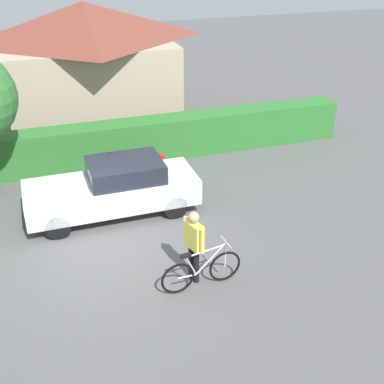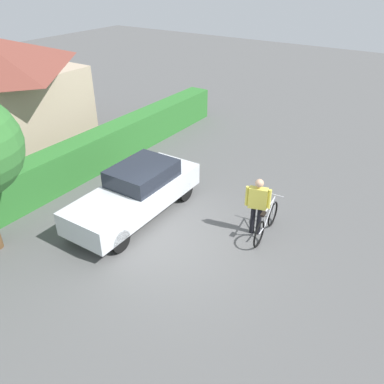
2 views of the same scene
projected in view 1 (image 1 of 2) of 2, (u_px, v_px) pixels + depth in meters
The scene contains 7 objects.
ground_plane at pixel (103, 256), 11.59m from camera, with size 60.00×60.00×0.00m, color #545454.
hedge_row at pixel (74, 148), 15.50m from camera, with size 18.12×0.90×1.31m, color #2D712C.
house_distant at pixel (88, 62), 18.71m from camera, with size 6.36×5.03×4.39m.
parked_car_near at pixel (115, 188), 12.97m from camera, with size 4.44×1.65×1.48m.
bicycle at pixel (202, 271), 10.45m from camera, with size 1.82×0.50×1.01m.
person_rider at pixel (194, 241), 10.38m from camera, with size 0.33×0.66×1.70m.
fire_hydrant at pixel (162, 165), 15.02m from camera, with size 0.20×0.20×0.81m.
Camera 1 is at (-1.03, -9.64, 6.85)m, focal length 46.55 mm.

